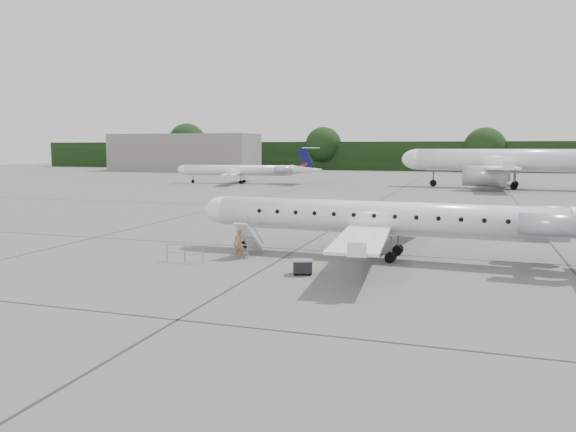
% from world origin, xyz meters
% --- Properties ---
extents(ground, '(320.00, 320.00, 0.00)m').
position_xyz_m(ground, '(0.00, 0.00, 0.00)').
color(ground, '#5A5A57').
rests_on(ground, ground).
extents(treeline, '(260.00, 4.00, 8.00)m').
position_xyz_m(treeline, '(0.00, 130.00, 4.00)').
color(treeline, black).
rests_on(treeline, ground).
extents(terminal_building, '(40.00, 14.00, 10.00)m').
position_xyz_m(terminal_building, '(-70.00, 110.00, 5.00)').
color(terminal_building, slate).
rests_on(terminal_building, ground).
extents(main_regional_jet, '(26.51, 19.66, 6.59)m').
position_xyz_m(main_regional_jet, '(-0.10, 4.49, 3.29)').
color(main_regional_jet, white).
rests_on(main_regional_jet, ground).
extents(airstair, '(0.96, 2.39, 2.06)m').
position_xyz_m(airstair, '(-7.61, 2.69, 1.03)').
color(airstair, white).
rests_on(airstair, ground).
extents(passenger, '(0.69, 0.50, 1.76)m').
position_xyz_m(passenger, '(-7.67, 1.37, 0.88)').
color(passenger, brown).
rests_on(passenger, ground).
extents(safety_railing, '(2.20, 0.16, 1.00)m').
position_xyz_m(safety_railing, '(-10.25, -0.37, 0.50)').
color(safety_railing, gray).
rests_on(safety_railing, ground).
extents(baggage_cart, '(1.14, 1.03, 0.82)m').
position_xyz_m(baggage_cart, '(-3.08, -1.26, 0.41)').
color(baggage_cart, black).
rests_on(baggage_cart, ground).
extents(bg_narrowbody, '(36.40, 27.78, 12.27)m').
position_xyz_m(bg_narrowbody, '(9.76, 66.41, 6.14)').
color(bg_narrowbody, white).
rests_on(bg_narrowbody, ground).
extents(bg_regional_left, '(27.28, 21.46, 6.52)m').
position_xyz_m(bg_regional_left, '(-34.83, 64.66, 3.26)').
color(bg_regional_left, white).
rests_on(bg_regional_left, ground).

